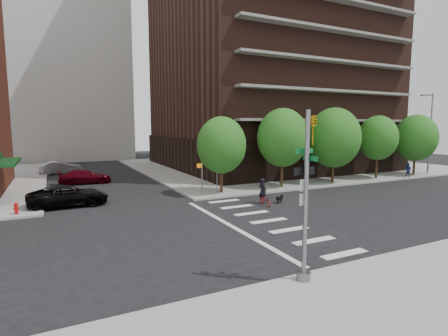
{
  "coord_description": "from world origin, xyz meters",
  "views": [
    {
      "loc": [
        -8.29,
        -16.89,
        5.62
      ],
      "look_at": [
        3.0,
        6.0,
        2.5
      ],
      "focal_mm": 28.0,
      "sensor_mm": 36.0,
      "label": 1
    }
  ],
  "objects_px": {
    "traffic_signal": "(306,210)",
    "parked_car_maroon": "(85,177)",
    "dog_walker": "(263,191)",
    "pedestrian_far": "(408,170)",
    "fire_hydrant": "(16,208)",
    "parked_car_black": "(68,196)",
    "scooter": "(265,200)",
    "parked_car_silver": "(60,168)"
  },
  "relations": [
    {
      "from": "traffic_signal",
      "to": "parked_car_maroon",
      "type": "height_order",
      "value": "traffic_signal"
    },
    {
      "from": "dog_walker",
      "to": "pedestrian_far",
      "type": "height_order",
      "value": "dog_walker"
    },
    {
      "from": "fire_hydrant",
      "to": "dog_walker",
      "type": "bearing_deg",
      "value": -12.93
    },
    {
      "from": "fire_hydrant",
      "to": "parked_car_maroon",
      "type": "relative_size",
      "value": 0.15
    },
    {
      "from": "fire_hydrant",
      "to": "pedestrian_far",
      "type": "xyz_separation_m",
      "value": [
        36.13,
        -0.3,
        0.36
      ]
    },
    {
      "from": "dog_walker",
      "to": "pedestrian_far",
      "type": "bearing_deg",
      "value": -94.67
    },
    {
      "from": "parked_car_maroon",
      "to": "traffic_signal",
      "type": "bearing_deg",
      "value": -167.36
    },
    {
      "from": "fire_hydrant",
      "to": "dog_walker",
      "type": "xyz_separation_m",
      "value": [
        15.72,
        -3.61,
        0.36
      ]
    },
    {
      "from": "fire_hydrant",
      "to": "dog_walker",
      "type": "height_order",
      "value": "dog_walker"
    },
    {
      "from": "parked_car_maroon",
      "to": "pedestrian_far",
      "type": "relative_size",
      "value": 3.14
    },
    {
      "from": "parked_car_black",
      "to": "pedestrian_far",
      "type": "distance_m",
      "value": 33.14
    },
    {
      "from": "scooter",
      "to": "pedestrian_far",
      "type": "height_order",
      "value": "pedestrian_far"
    },
    {
      "from": "fire_hydrant",
      "to": "parked_car_maroon",
      "type": "distance_m",
      "value": 12.25
    },
    {
      "from": "fire_hydrant",
      "to": "parked_car_black",
      "type": "bearing_deg",
      "value": 26.79
    },
    {
      "from": "parked_car_silver",
      "to": "parked_car_black",
      "type": "bearing_deg",
      "value": 177.29
    },
    {
      "from": "fire_hydrant",
      "to": "parked_car_black",
      "type": "height_order",
      "value": "parked_car_black"
    },
    {
      "from": "fire_hydrant",
      "to": "dog_walker",
      "type": "distance_m",
      "value": 16.14
    },
    {
      "from": "parked_car_maroon",
      "to": "scooter",
      "type": "xyz_separation_m",
      "value": [
        10.56,
        -15.64,
        -0.3
      ]
    },
    {
      "from": "parked_car_silver",
      "to": "dog_walker",
      "type": "height_order",
      "value": "dog_walker"
    },
    {
      "from": "fire_hydrant",
      "to": "scooter",
      "type": "height_order",
      "value": "fire_hydrant"
    },
    {
      "from": "parked_car_black",
      "to": "pedestrian_far",
      "type": "bearing_deg",
      "value": -94.81
    },
    {
      "from": "dog_walker",
      "to": "parked_car_black",
      "type": "bearing_deg",
      "value": 54.01
    },
    {
      "from": "traffic_signal",
      "to": "fire_hydrant",
      "type": "xyz_separation_m",
      "value": [
        -10.03,
        15.29,
        -2.15
      ]
    },
    {
      "from": "traffic_signal",
      "to": "parked_car_silver",
      "type": "xyz_separation_m",
      "value": [
        -7.1,
        35.12,
        -1.95
      ]
    },
    {
      "from": "fire_hydrant",
      "to": "parked_car_black",
      "type": "distance_m",
      "value": 3.42
    },
    {
      "from": "traffic_signal",
      "to": "pedestrian_far",
      "type": "distance_m",
      "value": 30.16
    },
    {
      "from": "fire_hydrant",
      "to": "parked_car_silver",
      "type": "distance_m",
      "value": 20.04
    },
    {
      "from": "fire_hydrant",
      "to": "pedestrian_far",
      "type": "bearing_deg",
      "value": -0.48
    },
    {
      "from": "parked_car_maroon",
      "to": "parked_car_silver",
      "type": "height_order",
      "value": "parked_car_silver"
    },
    {
      "from": "traffic_signal",
      "to": "pedestrian_far",
      "type": "relative_size",
      "value": 3.91
    },
    {
      "from": "parked_car_maroon",
      "to": "dog_walker",
      "type": "distance_m",
      "value": 18.37
    },
    {
      "from": "dog_walker",
      "to": "scooter",
      "type": "bearing_deg",
      "value": 147.72
    },
    {
      "from": "parked_car_maroon",
      "to": "dog_walker",
      "type": "bearing_deg",
      "value": -142.19
    },
    {
      "from": "parked_car_maroon",
      "to": "scooter",
      "type": "bearing_deg",
      "value": -144.27
    },
    {
      "from": "dog_walker",
      "to": "fire_hydrant",
      "type": "bearing_deg",
      "value": 63.18
    },
    {
      "from": "pedestrian_far",
      "to": "dog_walker",
      "type": "bearing_deg",
      "value": -80.91
    },
    {
      "from": "pedestrian_far",
      "to": "parked_car_black",
      "type": "bearing_deg",
      "value": -93.3
    },
    {
      "from": "parked_car_maroon",
      "to": "pedestrian_far",
      "type": "bearing_deg",
      "value": -108.57
    },
    {
      "from": "traffic_signal",
      "to": "parked_car_black",
      "type": "bearing_deg",
      "value": 112.54
    },
    {
      "from": "scooter",
      "to": "parked_car_black",
      "type": "bearing_deg",
      "value": 159.82
    },
    {
      "from": "parked_car_maroon",
      "to": "dog_walker",
      "type": "relative_size",
      "value": 2.64
    },
    {
      "from": "parked_car_black",
      "to": "parked_car_maroon",
      "type": "relative_size",
      "value": 1.1
    }
  ]
}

